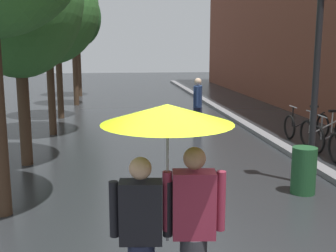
% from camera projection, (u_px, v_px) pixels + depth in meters
% --- Properties ---
extents(kerb_strip, '(0.30, 36.00, 0.12)m').
position_uv_depth(kerb_strip, '(245.00, 124.00, 14.20)').
color(kerb_strip, slate).
rests_on(kerb_strip, ground).
extents(street_tree_2, '(2.96, 2.96, 5.29)m').
position_uv_depth(street_tree_2, '(47.00, 9.00, 12.21)').
color(street_tree_2, '#473323').
rests_on(street_tree_2, ground).
extents(street_tree_3, '(2.54, 2.54, 5.61)m').
position_uv_depth(street_tree_3, '(56.00, 7.00, 15.10)').
color(street_tree_3, '#473323').
rests_on(street_tree_3, ground).
extents(street_tree_4, '(2.23, 2.23, 5.50)m').
position_uv_depth(street_tree_4, '(73.00, 12.00, 18.60)').
color(street_tree_4, '#473323').
rests_on(street_tree_4, ground).
extents(street_tree_5, '(2.51, 2.51, 5.67)m').
position_uv_depth(street_tree_5, '(77.00, 18.00, 22.11)').
color(street_tree_5, '#473323').
rests_on(street_tree_5, ground).
extents(parked_bicycle_5, '(1.10, 0.74, 0.96)m').
position_uv_depth(parked_bicycle_5, '(324.00, 132.00, 11.40)').
color(parked_bicycle_5, black).
rests_on(parked_bicycle_5, ground).
extents(parked_bicycle_6, '(1.10, 0.72, 0.96)m').
position_uv_depth(parked_bicycle_6, '(306.00, 126.00, 12.28)').
color(parked_bicycle_6, black).
rests_on(parked_bicycle_6, ground).
extents(couple_under_umbrella, '(1.21, 1.21, 2.11)m').
position_uv_depth(couple_under_umbrella, '(168.00, 176.00, 3.93)').
color(couple_under_umbrella, '#1E233D').
rests_on(couple_under_umbrella, ground).
extents(street_lamp_post, '(0.24, 0.24, 3.89)m').
position_uv_depth(street_lamp_post, '(317.00, 64.00, 7.82)').
color(street_lamp_post, black).
rests_on(street_lamp_post, ground).
extents(litter_bin, '(0.44, 0.44, 0.85)m').
position_uv_depth(litter_bin, '(304.00, 170.00, 7.66)').
color(litter_bin, '#1E4C28').
rests_on(litter_bin, ground).
extents(pedestrian_walking_midground, '(0.33, 0.57, 1.71)m').
position_uv_depth(pedestrian_walking_midground, '(198.00, 106.00, 12.70)').
color(pedestrian_walking_midground, '#1E233D').
rests_on(pedestrian_walking_midground, ground).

